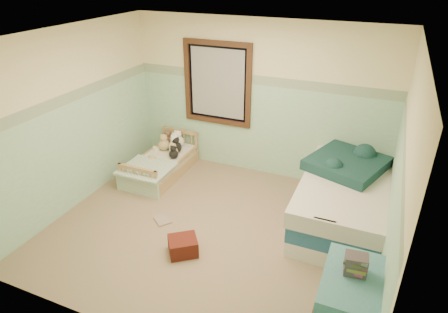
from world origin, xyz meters
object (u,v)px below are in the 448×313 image
at_px(plush_floor_cream, 158,159).
at_px(floor_book, 162,220).
at_px(red_pillow, 183,246).
at_px(dresser, 347,311).
at_px(plush_floor_tan, 153,169).
at_px(twin_bed_frame, 341,213).
at_px(toddler_bed_frame, 162,169).

height_order(plush_floor_cream, floor_book, plush_floor_cream).
bearing_deg(red_pillow, dresser, -14.75).
bearing_deg(plush_floor_cream, plush_floor_tan, -68.86).
distance_m(twin_bed_frame, dresser, 2.03).
relative_size(plush_floor_tan, red_pillow, 0.71).
xyz_separation_m(twin_bed_frame, dresser, (0.29, -1.99, 0.29)).
distance_m(plush_floor_tan, twin_bed_frame, 3.07).
distance_m(dresser, red_pillow, 2.06).
height_order(twin_bed_frame, red_pillow, twin_bed_frame).
distance_m(plush_floor_cream, floor_book, 1.69).
relative_size(dresser, floor_book, 3.34).
height_order(plush_floor_tan, floor_book, plush_floor_tan).
bearing_deg(plush_floor_cream, red_pillow, -50.98).
xyz_separation_m(plush_floor_cream, red_pillow, (1.52, -1.88, -0.01)).
bearing_deg(dresser, floor_book, 158.79).
relative_size(twin_bed_frame, red_pillow, 6.24).
xyz_separation_m(plush_floor_tan, twin_bed_frame, (3.07, -0.06, -0.01)).
relative_size(twin_bed_frame, floor_book, 8.85).
height_order(plush_floor_tan, twin_bed_frame, plush_floor_tan).
xyz_separation_m(dresser, floor_book, (-2.55, 0.99, -0.39)).
distance_m(red_pillow, floor_book, 0.76).
distance_m(toddler_bed_frame, plush_floor_tan, 0.15).
xyz_separation_m(plush_floor_cream, plush_floor_tan, (0.14, -0.35, 0.00)).
height_order(red_pillow, floor_book, red_pillow).
distance_m(dresser, floor_book, 2.77).
height_order(plush_floor_cream, twin_bed_frame, plush_floor_cream).
distance_m(toddler_bed_frame, plush_floor_cream, 0.35).
xyz_separation_m(plush_floor_cream, floor_book, (0.94, -1.40, -0.11)).
bearing_deg(plush_floor_tan, plush_floor_cream, 111.14).
xyz_separation_m(toddler_bed_frame, red_pillow, (1.28, -1.63, 0.02)).
bearing_deg(floor_book, plush_floor_tan, 164.63).
bearing_deg(plush_floor_cream, floor_book, -56.26).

